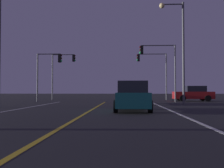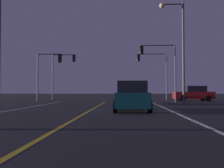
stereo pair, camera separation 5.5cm
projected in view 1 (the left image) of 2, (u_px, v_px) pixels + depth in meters
name	position (u px, v px, depth m)	size (l,w,h in m)	color
lane_edge_right	(199.00, 123.00, 9.09)	(0.16, 32.41, 0.01)	silver
lane_center_divider	(71.00, 122.00, 9.32)	(0.16, 32.41, 0.01)	gold
car_ahead_far	(136.00, 95.00, 21.42)	(2.02, 4.30, 1.70)	black
car_crossing_side	(194.00, 94.00, 27.97)	(4.30, 2.02, 1.70)	black
car_lead_same_lane	(132.00, 97.00, 14.33)	(2.02, 4.30, 1.70)	black
traffic_light_near_right	(158.00, 60.00, 25.84)	(3.75, 0.36, 5.92)	#4C4C51
traffic_light_near_left	(49.00, 66.00, 26.40)	(2.71, 0.36, 5.11)	#4C4C51
traffic_light_far_right	(152.00, 65.00, 31.33)	(3.78, 0.36, 5.83)	#4C4C51
traffic_light_far_left	(63.00, 66.00, 31.90)	(3.06, 0.36, 5.84)	#4C4C51
street_lamp_left_mid	(6.00, 30.00, 17.42)	(2.14, 0.44, 8.62)	#4C4C51
street_lamp_right_far	(178.00, 40.00, 20.11)	(2.00, 0.44, 8.33)	#4C4C51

